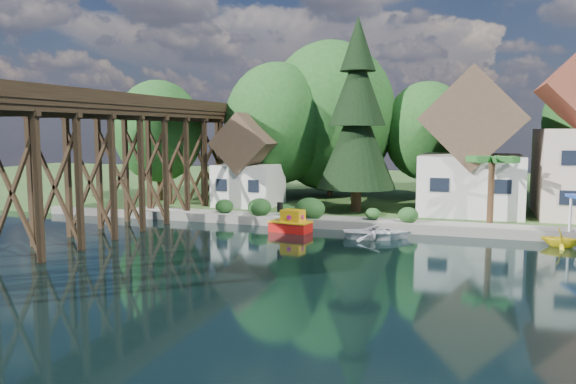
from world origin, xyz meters
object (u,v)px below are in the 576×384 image
Objects in this scene: house_left at (471,153)px; shed at (249,166)px; boat_white_a at (378,231)px; palm_tree at (492,161)px; tugboat at (291,223)px; trestle_bridge at (135,152)px; boat_yellow at (561,237)px; conifer at (357,119)px.

house_left is 1.40× the size of shed.
boat_white_a is (12.49, -8.84, -3.37)m from shed.
house_left is 2.24× the size of palm_tree.
shed reaches higher than boat_white_a.
boat_white_a is (6.01, -0.43, -0.15)m from tugboat.
trestle_bridge reaches higher than shed.
shed is 1.79× the size of boat_white_a.
tugboat is at bearing -139.25° from house_left.
palm_tree is 9.60m from boat_white_a.
boat_white_a is at bearing -4.05° from tugboat.
trestle_bridge is at bearing -118.19° from shed.
tugboat reaches higher than boat_yellow.
shed reaches higher than palm_tree.
palm_tree is at bearing -75.32° from house_left.
boat_white_a is (17.49, 0.48, -4.90)m from trestle_bridge.
trestle_bridge is 18.17m from boat_white_a.
shed is 19.76m from palm_tree.
shed is 1.59× the size of palm_tree.
boat_white_a is at bearing -69.33° from conifer.
tugboat is (-12.89, -4.65, -4.19)m from palm_tree.
boat_white_a is at bearing 1.58° from trestle_bridge.
shed is at bearing 127.62° from tugboat.
house_left reaches higher than shed.
boat_yellow is at bearing -19.10° from shed.
house_left is at bearing 41.49° from boat_yellow.
boat_yellow is at bearing 2.55° from trestle_bridge.
shed is 2.61× the size of tugboat.
palm_tree is (9.94, -3.02, -2.99)m from conifer.
trestle_bridge is 25.01m from palm_tree.
shed reaches higher than tugboat.
shed is at bearing 175.47° from conifer.
trestle_bridge is 19.12× the size of boat_yellow.
tugboat is at bearing -160.15° from palm_tree.
house_left reaches higher than tugboat.
conifer is 5.04× the size of tugboat.
palm_tree reaches higher than boat_yellow.
conifer is at bearing 163.12° from palm_tree.
tugboat is 0.69× the size of boat_white_a.
shed reaches higher than boat_yellow.
boat_yellow is (23.29, -8.07, -3.22)m from shed.
boat_white_a is 1.90× the size of boat_yellow.
palm_tree is 1.12× the size of boat_white_a.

